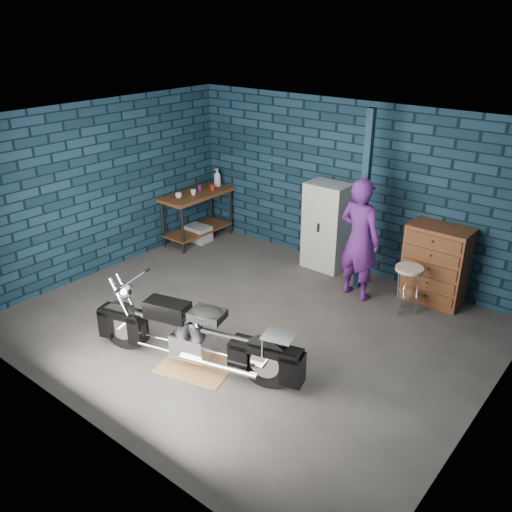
{
  "coord_description": "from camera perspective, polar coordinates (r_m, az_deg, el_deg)",
  "views": [
    {
      "loc": [
        4.03,
        -4.83,
        3.87
      ],
      "look_at": [
        -0.13,
        0.3,
        0.89
      ],
      "focal_mm": 38.0,
      "sensor_mm": 36.0,
      "label": 1
    }
  ],
  "objects": [
    {
      "name": "mug_red",
      "position": [
        9.96,
        -4.59,
        7.21
      ],
      "size": [
        0.09,
        0.09,
        0.11
      ],
      "primitive_type": "cylinder",
      "rotation": [
        0.0,
        0.0,
        0.06
      ],
      "color": "maroon",
      "rests_on": "workbench"
    },
    {
      "name": "cup_a",
      "position": [
        9.61,
        -8.16,
        6.33
      ],
      "size": [
        0.14,
        0.14,
        0.09
      ],
      "primitive_type": "imported",
      "rotation": [
        0.0,
        0.0,
        0.31
      ],
      "color": "#BEAE8F",
      "rests_on": "workbench"
    },
    {
      "name": "storage_bin",
      "position": [
        10.09,
        -6.1,
        2.4
      ],
      "size": [
        0.45,
        0.32,
        0.28
      ],
      "primitive_type": "cube",
      "color": "#92949A",
      "rests_on": "ground"
    },
    {
      "name": "room_walls",
      "position": [
        7.01,
        2.13,
        7.94
      ],
      "size": [
        6.02,
        5.01,
        2.71
      ],
      "color": "black",
      "rests_on": "ground"
    },
    {
      "name": "ground",
      "position": [
        7.39,
        -0.71,
        -7.34
      ],
      "size": [
        6.0,
        6.0,
        0.0
      ],
      "primitive_type": "plane",
      "color": "#4D4B48",
      "rests_on": "ground"
    },
    {
      "name": "person",
      "position": [
        7.9,
        10.84,
        1.74
      ],
      "size": [
        0.71,
        0.51,
        1.81
      ],
      "primitive_type": "imported",
      "rotation": [
        0.0,
        0.0,
        3.03
      ],
      "color": "#501C6C",
      "rests_on": "ground"
    },
    {
      "name": "mug_purple",
      "position": [
        9.97,
        -5.97,
        7.15
      ],
      "size": [
        0.08,
        0.08,
        0.1
      ],
      "primitive_type": "cylinder",
      "rotation": [
        0.0,
        0.0,
        -0.04
      ],
      "color": "#5B175E",
      "rests_on": "workbench"
    },
    {
      "name": "motorcycle",
      "position": [
        6.38,
        -6.51,
        -7.78
      ],
      "size": [
        2.36,
        1.2,
        1.01
      ],
      "primitive_type": null,
      "rotation": [
        0.0,
        0.0,
        0.27
      ],
      "color": "black",
      "rests_on": "ground"
    },
    {
      "name": "locker",
      "position": [
        8.83,
        7.4,
        3.12
      ],
      "size": [
        0.67,
        0.48,
        1.43
      ],
      "primitive_type": "cube",
      "color": "beige",
      "rests_on": "ground"
    },
    {
      "name": "drip_mat",
      "position": [
        6.66,
        -6.31,
        -11.42
      ],
      "size": [
        1.0,
        0.85,
        0.01
      ],
      "primitive_type": "cube",
      "rotation": [
        0.0,
        0.0,
        0.27
      ],
      "color": "brown",
      "rests_on": "ground"
    },
    {
      "name": "bottle",
      "position": [
        10.17,
        -4.09,
        8.25
      ],
      "size": [
        0.17,
        0.17,
        0.34
      ],
      "primitive_type": "imported",
      "rotation": [
        0.0,
        0.0,
        -0.38
      ],
      "color": "#92949A",
      "rests_on": "workbench"
    },
    {
      "name": "cup_b",
      "position": [
        9.73,
        -6.61,
        6.66
      ],
      "size": [
        0.13,
        0.13,
        0.1
      ],
      "primitive_type": "imported",
      "rotation": [
        0.0,
        0.0,
        0.35
      ],
      "color": "#BEAE8F",
      "rests_on": "workbench"
    },
    {
      "name": "shop_stool",
      "position": [
        7.82,
        15.59,
        -3.46
      ],
      "size": [
        0.42,
        0.42,
        0.7
      ],
      "primitive_type": null,
      "rotation": [
        0.0,
        0.0,
        0.09
      ],
      "color": "#BEAE8F",
      "rests_on": "ground"
    },
    {
      "name": "workbench",
      "position": [
        10.0,
        -6.16,
        4.14
      ],
      "size": [
        0.6,
        1.4,
        0.91
      ],
      "primitive_type": "cube",
      "color": "brown",
      "rests_on": "ground"
    },
    {
      "name": "support_post",
      "position": [
        8.03,
        11.28,
        5.48
      ],
      "size": [
        0.1,
        0.1,
        2.7
      ],
      "primitive_type": "cube",
      "color": "#112636",
      "rests_on": "ground"
    },
    {
      "name": "tool_chest",
      "position": [
        8.16,
        18.35,
        -0.88
      ],
      "size": [
        0.86,
        0.48,
        1.15
      ],
      "primitive_type": "cube",
      "color": "brown",
      "rests_on": "ground"
    }
  ]
}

